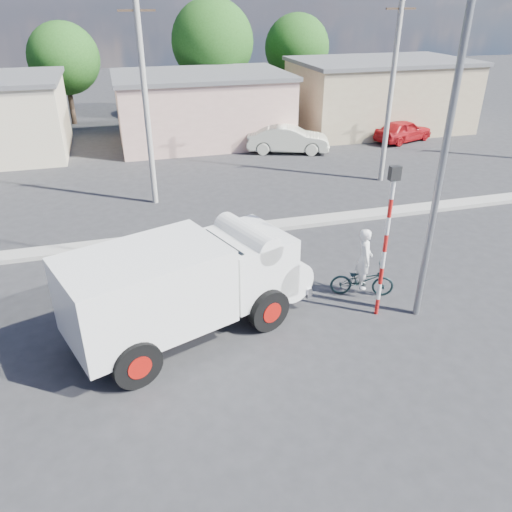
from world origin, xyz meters
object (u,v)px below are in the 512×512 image
object	(u,v)px
truck	(191,282)
streetlight	(440,142)
bicycle	(362,280)
traffic_pole	(387,231)
car_red	(403,130)
cyclist	(364,267)
car_cream	(288,139)

from	to	relation	value
truck	streetlight	size ratio (longest dim) A/B	0.76
bicycle	traffic_pole	bearing A→B (deg)	-162.38
truck	traffic_pole	world-z (taller)	traffic_pole
car_red	traffic_pole	distance (m)	19.98
bicycle	streetlight	xyz separation A→B (m)	(0.90, -1.37, 4.47)
traffic_pole	bicycle	bearing A→B (deg)	87.86
cyclist	traffic_pole	world-z (taller)	traffic_pole
traffic_pole	streetlight	world-z (taller)	streetlight
truck	cyclist	size ratio (longest dim) A/B	3.67
car_red	traffic_pole	xyz separation A→B (m)	(-10.68, -16.78, 1.92)
truck	car_red	xyz separation A→B (m)	(15.83, 16.10, -0.81)
car_red	streetlight	distance (m)	20.12
truck	cyclist	distance (m)	5.23
bicycle	car_cream	xyz separation A→B (m)	(2.97, 15.38, 0.27)
truck	traffic_pole	xyz separation A→B (m)	(5.14, -0.68, 1.11)
truck	car_red	bearing A→B (deg)	25.54
car_red	car_cream	bearing A→B (deg)	73.50
traffic_pole	cyclist	bearing A→B (deg)	87.86
cyclist	traffic_pole	size ratio (longest dim) A/B	0.43
bicycle	traffic_pole	xyz separation A→B (m)	(-0.04, -1.07, 2.10)
streetlight	car_red	bearing A→B (deg)	60.29
car_cream	traffic_pole	world-z (taller)	traffic_pole
truck	streetlight	bearing A→B (deg)	-29.07
car_cream	cyclist	bearing A→B (deg)	-172.19
streetlight	car_cream	bearing A→B (deg)	82.96
car_red	traffic_pole	bearing A→B (deg)	128.56
bicycle	car_cream	bearing A→B (deg)	8.84
car_red	streetlight	xyz separation A→B (m)	(-9.75, -17.08, 4.28)
bicycle	streetlight	distance (m)	4.76
bicycle	car_red	distance (m)	18.98
car_red	traffic_pole	size ratio (longest dim) A/B	0.91
cyclist	car_red	xyz separation A→B (m)	(10.64, 15.71, -0.26)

